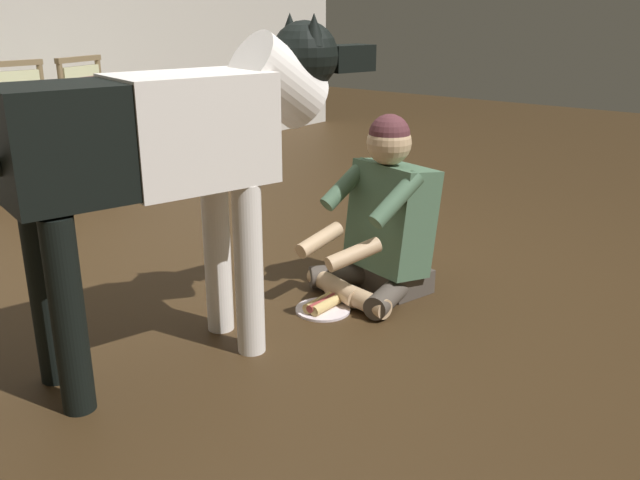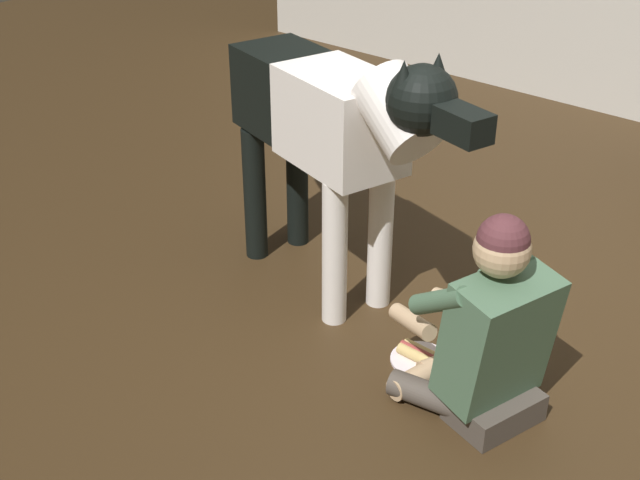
# 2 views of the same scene
# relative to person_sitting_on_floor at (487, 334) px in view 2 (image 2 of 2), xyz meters

# --- Properties ---
(ground_plane) EXTENTS (14.62, 14.62, 0.00)m
(ground_plane) POSITION_rel_person_sitting_on_floor_xyz_m (-0.18, 0.35, -0.36)
(ground_plane) COLOR #382715
(person_sitting_on_floor) EXTENTS (0.69, 0.58, 0.88)m
(person_sitting_on_floor) POSITION_rel_person_sitting_on_floor_xyz_m (0.00, 0.00, 0.00)
(person_sitting_on_floor) COLOR #4C433C
(person_sitting_on_floor) RESTS_ON ground
(large_dog) EXTENTS (1.69, 0.62, 1.32)m
(large_dog) POSITION_rel_person_sitting_on_floor_xyz_m (-1.01, 0.27, 0.50)
(large_dog) COLOR white
(large_dog) RESTS_ON ground
(hot_dog_on_plate) EXTENTS (0.26, 0.26, 0.06)m
(hot_dog_on_plate) POSITION_rel_person_sitting_on_floor_xyz_m (-0.35, 0.09, -0.34)
(hot_dog_on_plate) COLOR white
(hot_dog_on_plate) RESTS_ON ground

